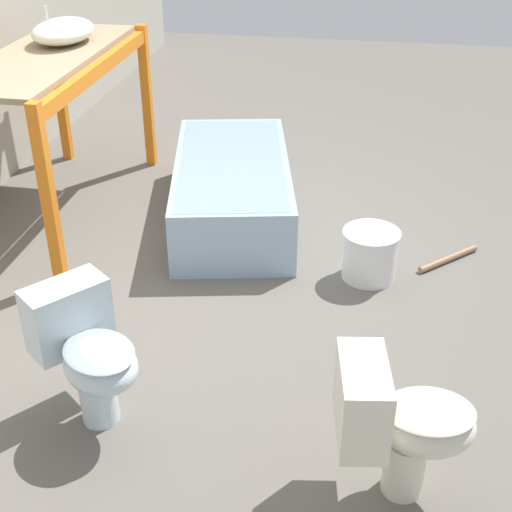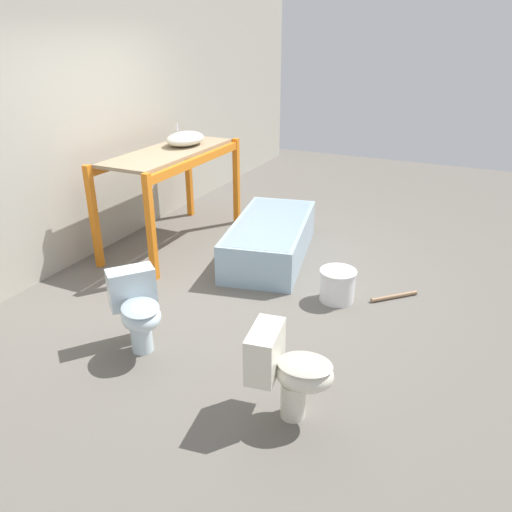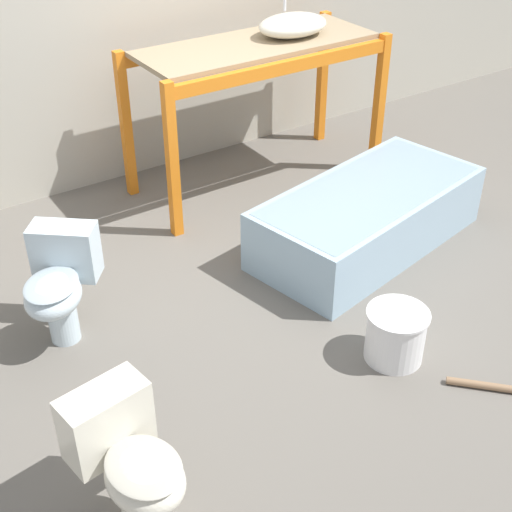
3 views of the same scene
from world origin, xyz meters
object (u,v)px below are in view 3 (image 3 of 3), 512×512
object	(u,v)px
sink_basin	(293,25)
toilet_near	(129,459)
bathtub_main	(368,213)
toilet_far	(59,281)
bucket_white	(396,334)

from	to	relation	value
sink_basin	toilet_near	world-z (taller)	sink_basin
sink_basin	bathtub_main	xyz separation A→B (m)	(-0.20, -1.20, -0.96)
bathtub_main	toilet_far	size ratio (longest dim) A/B	2.81
sink_basin	bucket_white	bearing A→B (deg)	-111.34
toilet_near	bathtub_main	bearing A→B (deg)	17.73
sink_basin	bucket_white	world-z (taller)	sink_basin
toilet_near	toilet_far	distance (m)	1.38
sink_basin	bathtub_main	distance (m)	1.55
toilet_near	bucket_white	bearing A→B (deg)	-3.18
sink_basin	toilet_near	distance (m)	3.53
toilet_far	sink_basin	bearing A→B (deg)	62.24
bathtub_main	bucket_white	xyz separation A→B (m)	(-0.65, -0.98, -0.08)
sink_basin	bathtub_main	size ratio (longest dim) A/B	0.31
toilet_near	toilet_far	xyz separation A→B (m)	(0.21, 1.36, 0.00)
toilet_far	bathtub_main	bearing A→B (deg)	33.17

